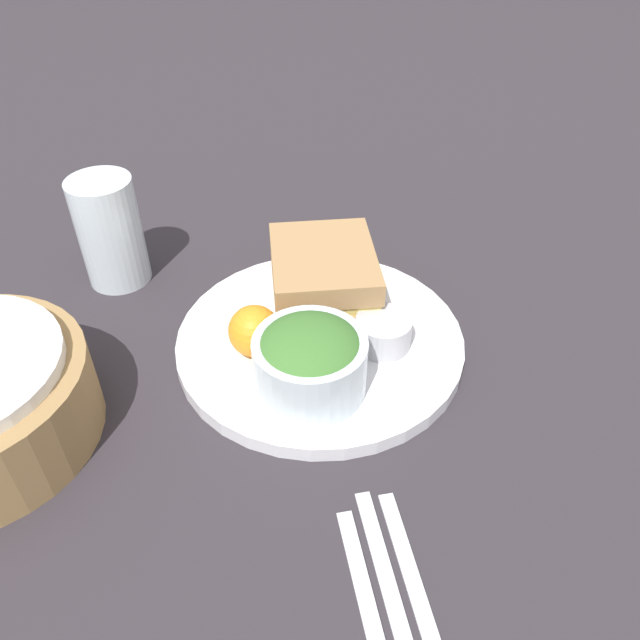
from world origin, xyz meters
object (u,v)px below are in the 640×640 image
dressing_cup (383,332)px  drink_glass (110,232)px  plate (320,341)px  sandwich (323,277)px  fork (423,612)px  knife (397,617)px  salad_bowl (310,359)px  spoon (372,622)px

dressing_cup → drink_glass: size_ratio=0.44×
plate → dressing_cup: 0.07m
sandwich → fork: sandwich is taller
sandwich → drink_glass: 0.24m
plate → knife: 0.28m
salad_bowl → plate: bearing=-26.5°
fork → drink_glass: bearing=-153.2°
salad_bowl → drink_glass: bearing=30.0°
plate → knife: size_ratio=1.43×
drink_glass → fork: bearing=-161.7°
plate → dressing_cup: (-0.03, -0.05, 0.02)m
sandwich → knife: (-0.33, 0.06, -0.04)m
fork → spoon: bearing=-90.0°
dressing_cup → spoon: bearing=154.9°
sandwich → salad_bowl: bearing=155.1°
sandwich → dressing_cup: bearing=-160.0°
dressing_cup → knife: dressing_cup is taller
knife → drink_glass: bearing=-155.1°
sandwich → knife: sandwich is taller
salad_bowl → dressing_cup: size_ratio=1.85×
sandwich → knife: size_ratio=0.73×
plate → dressing_cup: size_ratio=5.23×
knife → plate: bearing=180.0°
knife → fork: bearing=90.0°
fork → spoon: 0.04m
plate → fork: size_ratio=1.50×
plate → knife: plate is taller
plate → salad_bowl: (-0.06, 0.03, 0.04)m
salad_bowl → spoon: (-0.21, 0.03, -0.05)m
knife → spoon: 0.02m
plate → spoon: (-0.27, 0.06, -0.01)m
dressing_cup → spoon: 0.27m
plate → sandwich: size_ratio=1.96×
dressing_cup → sandwich: bearing=20.0°
fork → plate: bearing=-176.3°
fork → spoon: same height
dressing_cup → spoon: dressing_cup is taller
spoon → knife: bearing=90.0°
dressing_cup → knife: 0.26m
salad_bowl → drink_glass: 0.29m
plate → salad_bowl: 0.08m
plate → dressing_cup: dressing_cup is taller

